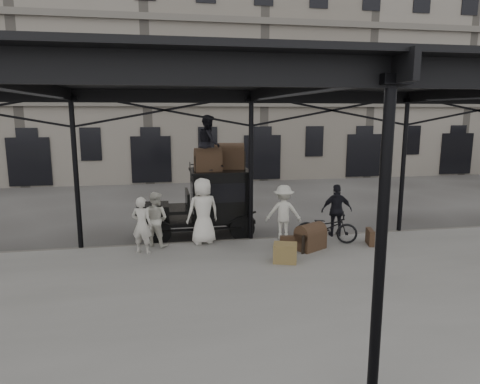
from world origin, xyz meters
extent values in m
plane|color=#383533|center=(0.00, 0.00, 0.00)|extent=(120.00, 120.00, 0.00)
cube|color=slate|center=(0.00, -2.00, 0.07)|extent=(28.00, 8.00, 0.15)
cylinder|color=black|center=(0.00, 2.00, 2.15)|extent=(0.14, 0.14, 4.30)
cylinder|color=black|center=(0.00, -5.80, 2.15)|extent=(0.14, 0.14, 4.30)
cube|color=black|center=(0.00, 2.00, 4.48)|extent=(22.00, 0.10, 0.45)
cube|color=black|center=(0.00, -5.80, 4.48)|extent=(22.00, 0.10, 0.45)
cube|color=black|center=(0.00, -1.70, 4.65)|extent=(22.50, 9.00, 0.08)
cube|color=silver|center=(0.00, -1.70, 4.72)|extent=(18.00, 7.00, 0.04)
cube|color=slate|center=(0.00, 18.00, 7.00)|extent=(64.00, 8.00, 14.00)
cylinder|color=black|center=(-2.81, 2.32, 0.40)|extent=(0.80, 0.10, 0.80)
cylinder|color=black|center=(-2.81, 3.76, 0.40)|extent=(0.80, 0.10, 0.80)
cylinder|color=black|center=(-0.21, 2.32, 0.40)|extent=(0.80, 0.10, 0.80)
cylinder|color=black|center=(-0.21, 3.76, 0.40)|extent=(0.80, 0.10, 0.80)
cube|color=black|center=(-1.56, 3.04, 0.55)|extent=(3.60, 1.25, 0.12)
cube|color=black|center=(-2.91, 3.04, 0.85)|extent=(0.90, 1.00, 0.55)
cube|color=black|center=(-3.38, 3.04, 0.85)|extent=(0.06, 0.70, 0.55)
cube|color=black|center=(-2.11, 3.04, 0.95)|extent=(0.70, 1.30, 0.10)
cube|color=black|center=(-0.81, 3.04, 1.35)|extent=(1.80, 1.45, 1.55)
cube|color=black|center=(-0.81, 2.31, 1.55)|extent=(1.40, 0.02, 0.60)
cube|color=black|center=(-0.81, 3.04, 2.15)|extent=(1.90, 1.55, 0.06)
imported|color=#BCB7AC|center=(-3.22, 1.20, 0.94)|extent=(0.68, 0.56, 1.58)
imported|color=beige|center=(-2.86, 1.80, 0.95)|extent=(0.98, 0.92, 1.60)
imported|color=silver|center=(-1.48, 1.80, 1.13)|extent=(1.09, 0.84, 1.96)
imported|color=black|center=(2.71, 1.80, 0.97)|extent=(1.01, 0.51, 1.65)
imported|color=silver|center=(0.98, 1.80, 0.99)|extent=(1.20, 0.88, 1.67)
imported|color=black|center=(2.14, 1.19, 0.62)|extent=(1.90, 1.19, 0.94)
imported|color=black|center=(-1.16, 2.94, 3.05)|extent=(0.72, 0.89, 1.74)
cube|color=olive|center=(0.45, -0.24, 0.40)|extent=(0.71, 0.62, 0.50)
cube|color=#3E271D|center=(3.34, 0.78, 0.38)|extent=(0.30, 0.62, 0.45)
cube|color=#3E271D|center=(0.89, 0.73, 0.35)|extent=(0.62, 0.24, 0.40)
camera|label=1|loc=(-2.63, -10.46, 3.98)|focal=32.00mm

